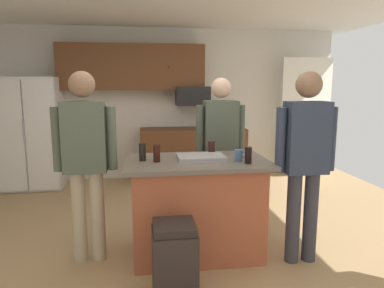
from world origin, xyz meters
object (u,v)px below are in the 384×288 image
object	(u,v)px
glass_stout_tall	(212,148)
tumbler_amber	(157,153)
trash_bin	(174,261)
person_elder_center	(305,154)
serving_tray	(201,157)
refrigerator	(32,133)
glass_pilsner	(248,155)
glass_dark_ale	(142,152)
microwave_over_range	(193,96)
person_guest_by_door	(85,154)
kitchen_island	(196,207)
person_guest_right	(220,141)
mug_ceramic_white	(239,155)

from	to	relation	value
glass_stout_tall	tumbler_amber	distance (m)	0.64
tumbler_amber	trash_bin	xyz separation A→B (m)	(0.09, -0.66, -0.73)
person_elder_center	serving_tray	bearing A→B (deg)	-1.17
refrigerator	glass_pilsner	bearing A→B (deg)	-47.27
glass_pilsner	serving_tray	xyz separation A→B (m)	(-0.40, 0.23, -0.06)
glass_pilsner	refrigerator	bearing A→B (deg)	132.73
glass_pilsner	person_elder_center	bearing A→B (deg)	-6.74
glass_pilsner	glass_dark_ale	bearing A→B (deg)	164.78
tumbler_amber	trash_bin	size ratio (longest dim) A/B	0.26
glass_dark_ale	microwave_over_range	bearing A→B (deg)	72.31
glass_stout_tall	glass_dark_ale	world-z (taller)	glass_dark_ale
trash_bin	tumbler_amber	bearing A→B (deg)	98.16
microwave_over_range	person_elder_center	xyz separation A→B (m)	(0.58, -3.07, -0.42)
person_guest_by_door	serving_tray	size ratio (longest dim) A/B	4.03
kitchen_island	person_guest_by_door	xyz separation A→B (m)	(-1.02, 0.03, 0.55)
person_guest_right	kitchen_island	bearing A→B (deg)	0.00
refrigerator	mug_ceramic_white	bearing A→B (deg)	-46.71
person_guest_by_door	glass_dark_ale	xyz separation A→B (m)	(0.52, 0.00, -0.00)
tumbler_amber	trash_bin	distance (m)	0.99
mug_ceramic_white	glass_pilsner	xyz separation A→B (m)	(0.05, -0.11, 0.02)
refrigerator	microwave_over_range	size ratio (longest dim) A/B	3.14
tumbler_amber	refrigerator	bearing A→B (deg)	124.46
serving_tray	microwave_over_range	bearing A→B (deg)	83.27
glass_dark_ale	person_elder_center	bearing A→B (deg)	-12.28
mug_ceramic_white	glass_dark_ale	distance (m)	0.90
tumbler_amber	glass_dark_ale	bearing A→B (deg)	152.13
refrigerator	glass_stout_tall	world-z (taller)	refrigerator
person_elder_center	person_guest_right	size ratio (longest dim) A/B	1.02
refrigerator	person_guest_by_door	size ratio (longest dim) A/B	0.99
microwave_over_range	tumbler_amber	size ratio (longest dim) A/B	3.49
person_guest_by_door	glass_stout_tall	distance (m)	1.24
refrigerator	mug_ceramic_white	size ratio (longest dim) A/B	14.57
mug_ceramic_white	trash_bin	size ratio (longest dim) A/B	0.20
glass_stout_tall	trash_bin	xyz separation A→B (m)	(-0.48, -0.94, -0.71)
kitchen_island	tumbler_amber	xyz separation A→B (m)	(-0.38, -0.03, 0.55)
glass_stout_tall	glass_pilsner	world-z (taller)	glass_pilsner
mug_ceramic_white	glass_dark_ale	bearing A→B (deg)	170.91
serving_tray	glass_pilsner	bearing A→B (deg)	-30.11
serving_tray	trash_bin	bearing A→B (deg)	-114.82
mug_ceramic_white	glass_dark_ale	xyz separation A→B (m)	(-0.89, 0.14, 0.03)
refrigerator	glass_dark_ale	bearing A→B (deg)	-56.78
person_guest_right	tumbler_amber	world-z (taller)	person_guest_right
glass_pilsner	serving_tray	world-z (taller)	glass_pilsner
microwave_over_range	refrigerator	bearing A→B (deg)	-177.40
mug_ceramic_white	microwave_over_range	bearing A→B (deg)	90.26
person_guest_by_door	glass_stout_tall	bearing A→B (deg)	11.67
glass_pilsner	trash_bin	xyz separation A→B (m)	(-0.72, -0.47, -0.72)
glass_stout_tall	tumbler_amber	bearing A→B (deg)	-154.16
person_elder_center	glass_pilsner	xyz separation A→B (m)	(-0.51, 0.06, -0.01)
mug_ceramic_white	serving_tray	world-z (taller)	mug_ceramic_white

